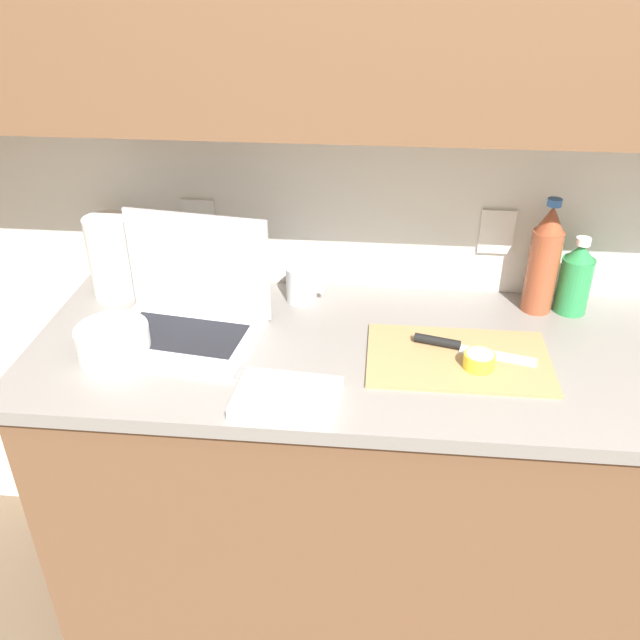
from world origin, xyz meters
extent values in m
plane|color=brown|center=(0.00, 0.00, 0.00)|extent=(12.00, 12.00, 0.00)
cube|color=white|center=(0.00, 0.35, 1.30)|extent=(5.20, 0.06, 2.60)
cube|color=white|center=(-0.71, 0.32, 1.11)|extent=(0.09, 0.01, 0.12)
cube|color=white|center=(0.09, 0.32, 1.11)|extent=(0.09, 0.01, 0.12)
cube|color=brown|center=(0.00, 0.00, 0.45)|extent=(2.03, 0.60, 0.90)
cube|color=gray|center=(0.00, 0.00, 0.91)|extent=(2.09, 0.64, 0.03)
cube|color=silver|center=(-0.68, -0.01, 0.94)|extent=(0.39, 0.31, 0.02)
cube|color=black|center=(-0.68, -0.01, 0.95)|extent=(0.31, 0.19, 0.00)
cube|color=silver|center=(-0.66, 0.11, 1.08)|extent=(0.37, 0.06, 0.27)
cube|color=silver|center=(-0.66, 0.11, 1.08)|extent=(0.32, 0.05, 0.22)
cube|color=tan|center=(-0.02, -0.03, 0.94)|extent=(0.42, 0.26, 0.01)
cube|color=silver|center=(0.07, -0.02, 0.94)|extent=(0.18, 0.08, 0.00)
cylinder|color=black|center=(-0.07, 0.02, 0.95)|extent=(0.11, 0.05, 0.02)
cylinder|color=yellow|center=(0.02, -0.07, 0.96)|extent=(0.07, 0.07, 0.04)
cylinder|color=#F4EAA3|center=(0.02, -0.07, 0.98)|extent=(0.06, 0.06, 0.00)
cylinder|color=#2D934C|center=(0.29, 0.23, 1.01)|extent=(0.08, 0.08, 0.15)
cone|color=#2D934C|center=(0.29, 0.23, 1.10)|extent=(0.07, 0.07, 0.04)
cylinder|color=white|center=(0.29, 0.23, 1.13)|extent=(0.04, 0.04, 0.02)
cylinder|color=#A34C2D|center=(0.20, 0.23, 1.04)|extent=(0.08, 0.08, 0.22)
cone|color=#A34C2D|center=(0.20, 0.23, 1.19)|extent=(0.07, 0.07, 0.07)
cylinder|color=#3366B2|center=(0.20, 0.23, 1.23)|extent=(0.04, 0.04, 0.02)
cylinder|color=silver|center=(-0.42, 0.22, 0.98)|extent=(0.08, 0.08, 0.10)
cube|color=silver|center=(-0.37, 0.22, 0.98)|extent=(0.02, 0.01, 0.05)
cylinder|color=white|center=(-0.82, -0.08, 0.97)|extent=(0.17, 0.17, 0.07)
cylinder|color=white|center=(-0.92, 0.21, 1.04)|extent=(0.12, 0.12, 0.22)
cube|color=white|center=(-0.39, -0.23, 0.94)|extent=(0.23, 0.18, 0.02)
camera|label=1|loc=(-0.21, -1.37, 1.81)|focal=38.00mm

